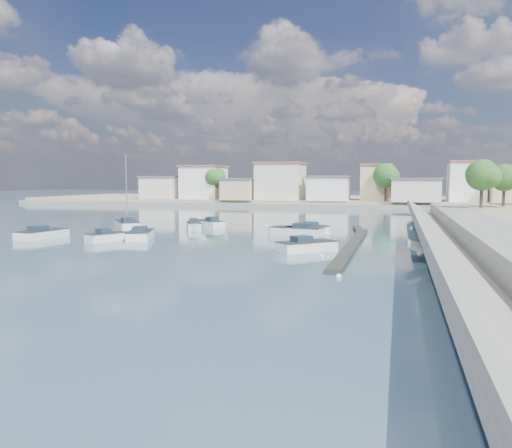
{
  "coord_description": "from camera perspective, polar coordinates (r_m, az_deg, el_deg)",
  "views": [
    {
      "loc": [
        10.73,
        -32.9,
        5.72
      ],
      "look_at": [
        -2.86,
        14.51,
        1.4
      ],
      "focal_mm": 35.0,
      "sensor_mm": 36.0,
      "label": 1
    }
  ],
  "objects": [
    {
      "name": "motorboat_g",
      "position": [
        58.72,
        -7.13,
        -0.25
      ],
      "size": [
        3.08,
        4.17,
        1.48
      ],
      "color": "white",
      "rests_on": "ground"
    },
    {
      "name": "breakwater",
      "position": [
        46.08,
        11.12,
        -2.01
      ],
      "size": [
        2.0,
        31.02,
        0.35
      ],
      "color": "black",
      "rests_on": "ground"
    },
    {
      "name": "far_shore_land",
      "position": [
        125.46,
        11.09,
        2.62
      ],
      "size": [
        160.0,
        40.0,
        1.4
      ],
      "primitive_type": "cube",
      "color": "gray",
      "rests_on": "ground"
    },
    {
      "name": "motorboat_h",
      "position": [
        40.71,
        6.11,
        -2.56
      ],
      "size": [
        4.89,
        4.87,
        1.48
      ],
      "color": "white",
      "rests_on": "ground"
    },
    {
      "name": "ground",
      "position": [
        73.91,
        7.6,
        0.52
      ],
      "size": [
        400.0,
        400.0,
        0.0
      ],
      "primitive_type": "plane",
      "color": "#2E4B5D",
      "rests_on": "ground"
    },
    {
      "name": "motorboat_c",
      "position": [
        52.75,
        4.42,
        -0.82
      ],
      "size": [
        6.16,
        3.15,
        1.48
      ],
      "color": "white",
      "rests_on": "ground"
    },
    {
      "name": "motorboat_a",
      "position": [
        50.37,
        -13.01,
        -1.21
      ],
      "size": [
        3.75,
        5.84,
        1.48
      ],
      "color": "white",
      "rests_on": "ground"
    },
    {
      "name": "seawall_walkway",
      "position": [
        46.8,
        25.46,
        -1.39
      ],
      "size": [
        5.0,
        90.0,
        1.8
      ],
      "primitive_type": "cube",
      "color": "slate",
      "rests_on": "ground"
    },
    {
      "name": "sailboat",
      "position": [
        62.47,
        -14.55,
        -0.03
      ],
      "size": [
        5.8,
        6.36,
        9.0
      ],
      "color": "white",
      "rests_on": "ground"
    },
    {
      "name": "motorboat_e",
      "position": [
        53.9,
        -23.02,
        -1.08
      ],
      "size": [
        2.66,
        6.02,
        1.48
      ],
      "color": "white",
      "rests_on": "ground"
    },
    {
      "name": "shore_trees",
      "position": [
        101.04,
        14.7,
        5.12
      ],
      "size": [
        74.56,
        38.32,
        7.92
      ],
      "color": "#38281E",
      "rests_on": "ground"
    },
    {
      "name": "motorboat_f",
      "position": [
        61.66,
        -5.41,
        0.01
      ],
      "size": [
        4.47,
        3.98,
        1.48
      ],
      "color": "white",
      "rests_on": "ground"
    },
    {
      "name": "motorboat_b",
      "position": [
        48.82,
        -16.44,
        -1.48
      ],
      "size": [
        3.07,
        4.23,
        1.48
      ],
      "color": "white",
      "rests_on": "ground"
    },
    {
      "name": "far_shore_quay",
      "position": [
        104.59,
        10.09,
        2.01
      ],
      "size": [
        160.0,
        2.5,
        0.8
      ],
      "primitive_type": "cube",
      "color": "slate",
      "rests_on": "ground"
    },
    {
      "name": "mooring_buoys",
      "position": [
        47.55,
        12.0,
        -1.95
      ],
      "size": [
        18.66,
        33.09,
        0.35
      ],
      "color": "white",
      "rests_on": "ground"
    },
    {
      "name": "motorboat_d",
      "position": [
        53.9,
        5.53,
        -0.71
      ],
      "size": [
        5.11,
        4.01,
        1.48
      ],
      "color": "white",
      "rests_on": "ground"
    },
    {
      "name": "far_town",
      "position": [
        109.82,
        16.03,
        4.4
      ],
      "size": [
        113.01,
        12.8,
        8.35
      ],
      "color": "beige",
      "rests_on": "far_shore_land"
    }
  ]
}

